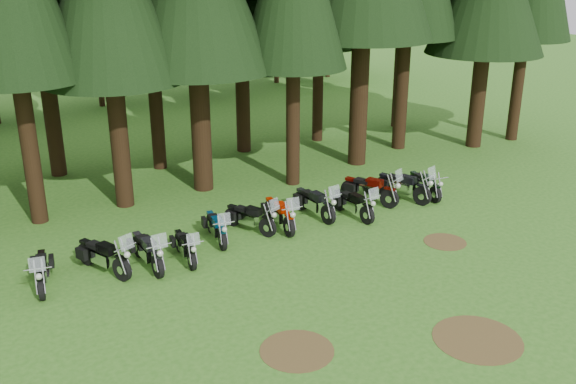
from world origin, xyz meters
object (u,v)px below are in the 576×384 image
at_px(motorcycle_5, 250,218).
at_px(motorcycle_7, 315,204).
at_px(motorcycle_8, 353,205).
at_px(motorcycle_10, 403,187).
at_px(motorcycle_3, 185,247).
at_px(motorcycle_9, 370,190).
at_px(motorcycle_1, 104,257).
at_px(motorcycle_11, 424,185).
at_px(motorcycle_0, 42,272).
at_px(motorcycle_6, 279,214).
at_px(motorcycle_4, 216,228).
at_px(motorcycle_2, 148,252).

bearing_deg(motorcycle_5, motorcycle_7, -23.45).
relative_size(motorcycle_5, motorcycle_8, 0.97).
xyz_separation_m(motorcycle_7, motorcycle_10, (3.83, -0.44, 0.02)).
height_order(motorcycle_3, motorcycle_9, motorcycle_9).
relative_size(motorcycle_1, motorcycle_11, 1.09).
bearing_deg(motorcycle_0, motorcycle_9, 14.61).
xyz_separation_m(motorcycle_5, motorcycle_10, (6.41, -0.57, 0.06)).
distance_m(motorcycle_1, motorcycle_10, 11.54).
bearing_deg(motorcycle_11, motorcycle_6, -172.66).
distance_m(motorcycle_9, motorcycle_10, 1.37).
bearing_deg(motorcycle_4, motorcycle_1, -165.19).
bearing_deg(motorcycle_4, motorcycle_3, -140.77).
distance_m(motorcycle_0, motorcycle_8, 10.63).
height_order(motorcycle_2, motorcycle_6, motorcycle_2).
bearing_deg(motorcycle_5, motorcycle_4, 163.68).
distance_m(motorcycle_1, motorcycle_5, 5.14).
relative_size(motorcycle_1, motorcycle_3, 1.15).
height_order(motorcycle_5, motorcycle_10, motorcycle_10).
bearing_deg(motorcycle_4, motorcycle_6, 6.74).
bearing_deg(motorcycle_1, motorcycle_5, -16.30).
height_order(motorcycle_1, motorcycle_11, motorcycle_1).
bearing_deg(motorcycle_8, motorcycle_6, 166.57).
relative_size(motorcycle_2, motorcycle_11, 1.09).
bearing_deg(motorcycle_6, motorcycle_8, -4.03).
bearing_deg(motorcycle_0, motorcycle_10, 12.80).
xyz_separation_m(motorcycle_0, motorcycle_1, (1.75, -0.09, 0.04)).
relative_size(motorcycle_1, motorcycle_2, 0.99).
bearing_deg(motorcycle_7, motorcycle_4, 178.87).
distance_m(motorcycle_2, motorcycle_4, 2.64).
distance_m(motorcycle_9, motorcycle_11, 2.35).
bearing_deg(motorcycle_7, motorcycle_1, -179.38).
height_order(motorcycle_6, motorcycle_8, motorcycle_6).
xyz_separation_m(motorcycle_6, motorcycle_7, (1.59, 0.17, 0.01)).
relative_size(motorcycle_7, motorcycle_10, 0.96).
xyz_separation_m(motorcycle_6, motorcycle_11, (6.40, -0.41, -0.05)).
distance_m(motorcycle_0, motorcycle_11, 14.28).
bearing_deg(motorcycle_10, motorcycle_3, 167.02).
distance_m(motorcycle_4, motorcycle_11, 8.73).
relative_size(motorcycle_1, motorcycle_8, 1.04).
distance_m(motorcycle_5, motorcycle_9, 5.11).
bearing_deg(motorcycle_11, motorcycle_10, -177.35).
bearing_deg(motorcycle_1, motorcycle_9, -18.87).
distance_m(motorcycle_4, motorcycle_5, 1.32).
height_order(motorcycle_0, motorcycle_1, motorcycle_1).
xyz_separation_m(motorcycle_3, motorcycle_9, (7.88, 0.70, 0.09)).
height_order(motorcycle_1, motorcycle_6, motorcycle_1).
height_order(motorcycle_1, motorcycle_9, motorcycle_9).
height_order(motorcycle_4, motorcycle_7, motorcycle_7).
relative_size(motorcycle_4, motorcycle_8, 0.96).
bearing_deg(motorcycle_4, motorcycle_7, 11.25).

